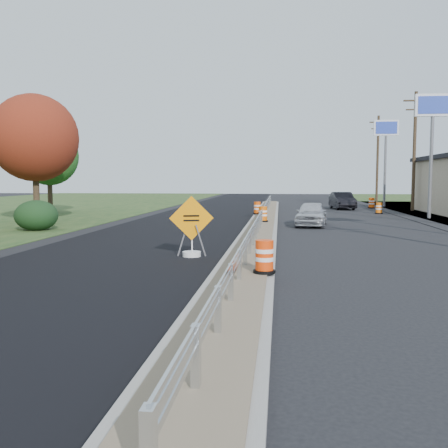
# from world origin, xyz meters

# --- Properties ---
(ground) EXTENTS (140.00, 140.00, 0.00)m
(ground) POSITION_xyz_m (0.00, 0.00, 0.00)
(ground) COLOR black
(ground) RESTS_ON ground
(milled_overlay) EXTENTS (7.20, 120.00, 0.01)m
(milled_overlay) POSITION_xyz_m (-4.40, 10.00, 0.01)
(milled_overlay) COLOR black
(milled_overlay) RESTS_ON ground
(median) EXTENTS (1.60, 55.00, 0.23)m
(median) POSITION_xyz_m (0.00, 8.00, 0.11)
(median) COLOR gray
(median) RESTS_ON ground
(guardrail) EXTENTS (0.10, 46.15, 0.72)m
(guardrail) POSITION_xyz_m (0.00, 9.00, 0.73)
(guardrail) COLOR silver
(guardrail) RESTS_ON median
(pylon_sign_mid) EXTENTS (2.20, 0.30, 7.90)m
(pylon_sign_mid) POSITION_xyz_m (10.50, 16.00, 6.48)
(pylon_sign_mid) COLOR slate
(pylon_sign_mid) RESTS_ON ground
(pylon_sign_north) EXTENTS (2.20, 0.30, 7.90)m
(pylon_sign_north) POSITION_xyz_m (10.50, 30.00, 6.48)
(pylon_sign_north) COLOR slate
(pylon_sign_north) RESTS_ON ground
(utility_pole_nmid) EXTENTS (1.90, 0.26, 9.40)m
(utility_pole_nmid) POSITION_xyz_m (11.50, 24.00, 4.93)
(utility_pole_nmid) COLOR #473523
(utility_pole_nmid) RESTS_ON ground
(utility_pole_north) EXTENTS (1.90, 0.26, 9.40)m
(utility_pole_north) POSITION_xyz_m (11.50, 39.00, 4.93)
(utility_pole_north) COLOR #473523
(utility_pole_north) RESTS_ON ground
(hedge_north) EXTENTS (2.09, 2.09, 1.52)m
(hedge_north) POSITION_xyz_m (-11.00, 6.00, 0.76)
(hedge_north) COLOR black
(hedge_north) RESTS_ON ground
(tree_near_red) EXTENTS (4.95, 4.95, 7.35)m
(tree_near_red) POSITION_xyz_m (-13.00, 10.00, 4.86)
(tree_near_red) COLOR #473523
(tree_near_red) RESTS_ON ground
(tree_near_back) EXTENTS (4.29, 4.29, 6.37)m
(tree_near_back) POSITION_xyz_m (-16.00, 18.00, 4.21)
(tree_near_back) COLOR #473523
(tree_near_back) RESTS_ON ground
(caution_sign) EXTENTS (1.40, 0.60, 1.99)m
(caution_sign) POSITION_xyz_m (-1.93, -1.38, 0.51)
(caution_sign) COLOR white
(caution_sign) RESTS_ON ground
(barrel_median_near) EXTENTS (0.55, 0.55, 0.81)m
(barrel_median_near) POSITION_xyz_m (0.55, -5.15, 0.62)
(barrel_median_near) COLOR black
(barrel_median_near) RESTS_ON median
(barrel_median_mid) EXTENTS (0.57, 0.57, 0.84)m
(barrel_median_mid) POSITION_xyz_m (0.02, 9.74, 0.63)
(barrel_median_mid) COLOR black
(barrel_median_mid) RESTS_ON median
(barrel_median_far) EXTENTS (0.56, 0.56, 0.82)m
(barrel_median_far) POSITION_xyz_m (-0.55, 15.67, 0.62)
(barrel_median_far) COLOR black
(barrel_median_far) RESTS_ON median
(barrel_shoulder_mid) EXTENTS (0.56, 0.56, 0.83)m
(barrel_shoulder_mid) POSITION_xyz_m (8.19, 20.35, 0.40)
(barrel_shoulder_mid) COLOR black
(barrel_shoulder_mid) RESTS_ON ground
(barrel_shoulder_far) EXTENTS (0.62, 0.62, 0.91)m
(barrel_shoulder_far) POSITION_xyz_m (8.94, 27.54, 0.44)
(barrel_shoulder_far) COLOR black
(barrel_shoulder_far) RESTS_ON ground
(car_silver) EXTENTS (2.07, 4.08, 1.33)m
(car_silver) POSITION_xyz_m (2.64, 10.06, 0.67)
(car_silver) COLOR silver
(car_silver) RESTS_ON ground
(car_dark_mid) EXTENTS (1.94, 4.51, 1.44)m
(car_dark_mid) POSITION_xyz_m (6.21, 25.93, 0.72)
(car_dark_mid) COLOR black
(car_dark_mid) RESTS_ON ground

